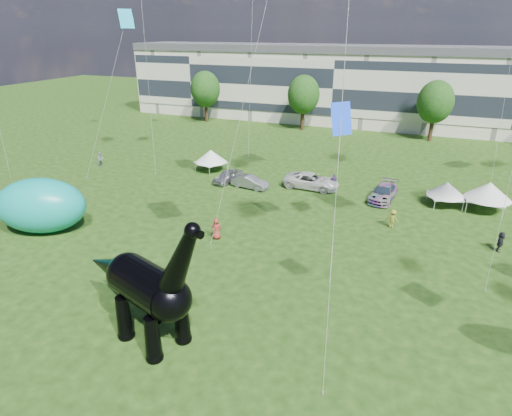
% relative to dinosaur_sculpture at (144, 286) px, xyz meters
% --- Properties ---
extents(ground, '(220.00, 220.00, 0.00)m').
position_rel_dinosaur_sculpture_xyz_m(ground, '(5.47, 0.19, -3.25)').
color(ground, '#16330C').
rests_on(ground, ground).
extents(terrace_row, '(78.00, 11.00, 12.00)m').
position_rel_dinosaur_sculpture_xyz_m(terrace_row, '(-2.53, 62.19, 2.75)').
color(terrace_row, beige).
rests_on(terrace_row, ground).
extents(tree_far_left, '(5.20, 5.20, 9.44)m').
position_rel_dinosaur_sculpture_xyz_m(tree_far_left, '(-24.53, 53.19, 3.04)').
color(tree_far_left, '#382314').
rests_on(tree_far_left, ground).
extents(tree_mid_left, '(5.20, 5.20, 9.44)m').
position_rel_dinosaur_sculpture_xyz_m(tree_mid_left, '(-6.53, 53.19, 3.04)').
color(tree_mid_left, '#382314').
rests_on(tree_mid_left, ground).
extents(tree_mid_right, '(5.20, 5.20, 9.44)m').
position_rel_dinosaur_sculpture_xyz_m(tree_mid_right, '(13.47, 53.19, 3.04)').
color(tree_mid_right, '#382314').
rests_on(tree_mid_right, ground).
extents(dinosaur_sculpture, '(10.37, 5.02, 8.60)m').
position_rel_dinosaur_sculpture_xyz_m(dinosaur_sculpture, '(0.00, 0.00, 0.00)').
color(dinosaur_sculpture, black).
rests_on(dinosaur_sculpture, ground).
extents(car_silver, '(2.55, 4.31, 1.38)m').
position_rel_dinosaur_sculpture_xyz_m(car_silver, '(-6.90, 24.83, -2.56)').
color(car_silver, '#B8B7BC').
rests_on(car_silver, ground).
extents(car_grey, '(4.20, 1.96, 1.33)m').
position_rel_dinosaur_sculpture_xyz_m(car_grey, '(-3.89, 24.02, -2.58)').
color(car_grey, slate).
rests_on(car_grey, ground).
extents(car_white, '(5.95, 2.90, 1.63)m').
position_rel_dinosaur_sculpture_xyz_m(car_white, '(2.22, 26.39, -2.43)').
color(car_white, silver).
rests_on(car_white, ground).
extents(car_dark, '(2.66, 5.39, 1.51)m').
position_rel_dinosaur_sculpture_xyz_m(car_dark, '(9.73, 25.82, -2.49)').
color(car_dark, '#595960').
rests_on(car_dark, ground).
extents(gazebo_near, '(4.31, 4.31, 2.43)m').
position_rel_dinosaur_sculpture_xyz_m(gazebo_near, '(15.37, 26.36, -1.54)').
color(gazebo_near, silver).
rests_on(gazebo_near, ground).
extents(gazebo_far, '(4.64, 4.64, 2.84)m').
position_rel_dinosaur_sculpture_xyz_m(gazebo_far, '(18.93, 26.45, -1.25)').
color(gazebo_far, silver).
rests_on(gazebo_far, ground).
extents(gazebo_left, '(4.88, 4.88, 2.58)m').
position_rel_dinosaur_sculpture_xyz_m(gazebo_left, '(-10.45, 27.75, -1.44)').
color(gazebo_left, white).
rests_on(gazebo_left, ground).
extents(inflatable_teal, '(8.53, 6.94, 4.61)m').
position_rel_dinosaur_sculpture_xyz_m(inflatable_teal, '(-15.95, 7.97, -0.94)').
color(inflatable_teal, '#0C9B92').
rests_on(inflatable_teal, ground).
extents(visitors, '(51.39, 44.28, 1.80)m').
position_rel_dinosaur_sculpture_xyz_m(visitors, '(2.93, 14.46, -2.39)').
color(visitors, olive).
rests_on(visitors, ground).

